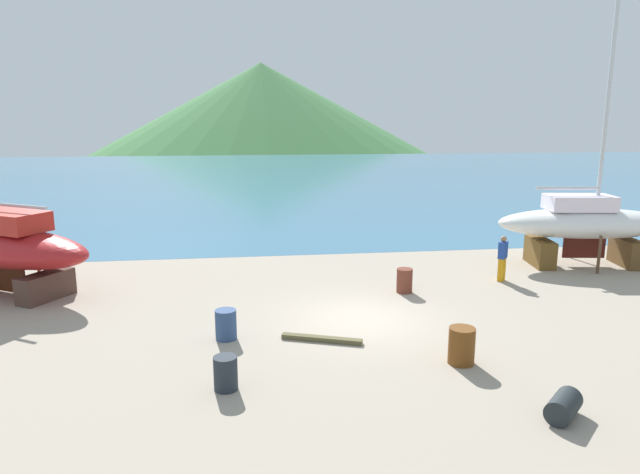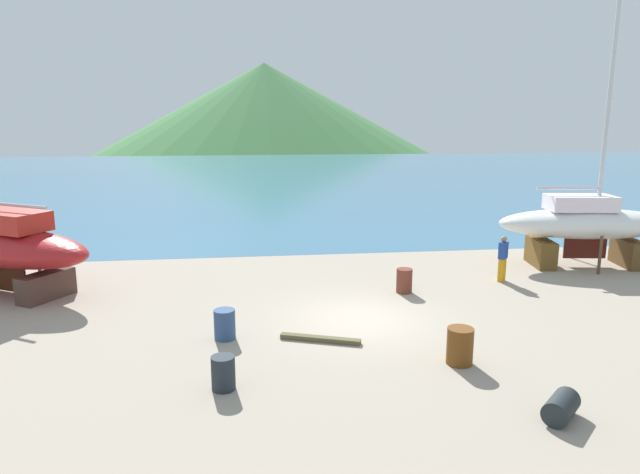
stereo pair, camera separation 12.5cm
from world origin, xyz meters
name	(u,v)px [view 1 (the left image)]	position (x,y,z in m)	size (l,w,h in m)	color
ground_plane	(379,351)	(0.00, -2.45, 0.00)	(43.67, 43.67, 0.00)	#9F9281
sea_water	(277,176)	(0.00, 45.17, 0.00)	(173.94, 73.40, 0.01)	teal
headland_hill	(262,145)	(0.97, 123.76, 0.00)	(145.38, 145.38, 38.72)	#3F7840
sailboat_small_center	(586,224)	(10.54, 5.17, 1.77)	(7.53, 3.46, 12.17)	brown
sailboat_far_slipway	(3,246)	(-11.75, 4.29, 1.67)	(7.73, 5.97, 11.16)	#4D3D1F
worker	(502,258)	(6.14, 3.41, 0.90)	(0.48, 0.49, 1.73)	orange
barrel_rust_far	(226,325)	(-4.01, -1.03, 0.42)	(0.59, 0.59, 0.84)	navy
barrel_by_slipway	(226,373)	(-3.92, -4.05, 0.39)	(0.54, 0.54, 0.78)	#222932
barrel_tipped_center	(404,281)	(2.10, 2.49, 0.43)	(0.56, 0.56, 0.86)	brown
barrel_rust_mid	(563,406)	(2.93, -6.24, 0.27)	(0.53, 0.53, 0.93)	#20262A
barrel_tipped_right	(462,346)	(1.87, -3.42, 0.47)	(0.66, 0.66, 0.93)	brown
timber_long_fore	(322,339)	(-1.40, -1.56, 0.07)	(2.25, 0.22, 0.13)	brown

